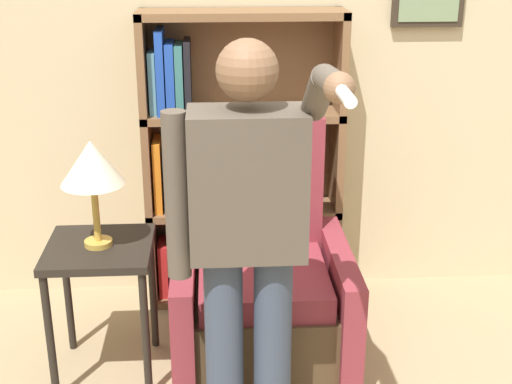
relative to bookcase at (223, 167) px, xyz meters
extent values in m
cube|color=beige|center=(0.31, 0.16, 0.62)|extent=(8.00, 0.06, 2.80)
cube|color=brown|center=(-0.40, -0.02, 0.03)|extent=(0.04, 0.28, 1.61)
cube|color=brown|center=(0.62, -0.02, 0.03)|extent=(0.04, 0.28, 1.61)
cube|color=brown|center=(0.11, 0.12, 0.03)|extent=(1.06, 0.01, 1.61)
cube|color=brown|center=(0.11, -0.02, -0.76)|extent=(1.06, 0.28, 0.04)
cube|color=brown|center=(0.11, -0.02, -0.24)|extent=(1.06, 0.28, 0.04)
cube|color=brown|center=(0.11, -0.02, 0.29)|extent=(1.06, 0.28, 0.04)
cube|color=brown|center=(0.11, -0.02, 0.81)|extent=(1.06, 0.28, 0.04)
cube|color=red|center=(-0.34, -0.02, -0.58)|extent=(0.05, 0.19, 0.31)
cube|color=purple|center=(-0.29, -0.02, -0.58)|extent=(0.04, 0.18, 0.32)
cube|color=#337070|center=(-0.23, -0.02, -0.50)|extent=(0.05, 0.17, 0.47)
cube|color=gold|center=(-0.17, -0.02, -0.55)|extent=(0.06, 0.20, 0.37)
cube|color=black|center=(-0.11, -0.02, -0.52)|extent=(0.04, 0.24, 0.44)
cube|color=orange|center=(-0.35, -0.02, -0.03)|extent=(0.04, 0.21, 0.39)
cube|color=#5B99A8|center=(-0.30, -0.02, -0.05)|extent=(0.03, 0.16, 0.34)
cube|color=red|center=(-0.26, -0.02, -0.04)|extent=(0.05, 0.21, 0.37)
cube|color=orange|center=(-0.21, -0.02, -0.05)|extent=(0.04, 0.24, 0.35)
cube|color=#5B99A8|center=(-0.17, -0.02, -0.02)|extent=(0.04, 0.16, 0.40)
cube|color=#5B99A8|center=(-0.35, -0.02, 0.47)|extent=(0.04, 0.17, 0.32)
cube|color=#1E47B2|center=(-0.31, -0.02, 0.53)|extent=(0.04, 0.23, 0.43)
cube|color=#1E47B2|center=(-0.26, -0.02, 0.50)|extent=(0.04, 0.22, 0.36)
cube|color=#337070|center=(-0.21, -0.02, 0.49)|extent=(0.04, 0.22, 0.35)
cube|color=black|center=(-0.17, -0.02, 0.50)|extent=(0.03, 0.20, 0.37)
cube|color=#4C3823|center=(0.17, -0.68, -0.58)|extent=(0.63, 0.73, 0.40)
cube|color=maroon|center=(0.17, -0.72, -0.32)|extent=(0.59, 0.61, 0.12)
cube|color=maroon|center=(0.17, -0.36, -0.10)|extent=(0.63, 0.16, 0.95)
cube|color=maroon|center=(-0.20, -0.68, -0.48)|extent=(0.10, 0.81, 0.59)
cube|color=maroon|center=(0.53, -0.68, -0.48)|extent=(0.10, 0.81, 0.59)
cylinder|color=#384256|center=(-0.02, -1.24, -0.35)|extent=(0.15, 0.15, 0.86)
cylinder|color=#384256|center=(0.17, -1.24, -0.35)|extent=(0.15, 0.15, 0.86)
cube|color=#51473D|center=(0.07, -1.24, 0.35)|extent=(0.43, 0.24, 0.55)
sphere|color=brown|center=(0.07, -1.24, 0.77)|extent=(0.22, 0.22, 0.22)
cylinder|color=#51473D|center=(-0.18, -1.24, 0.31)|extent=(0.09, 0.09, 0.64)
cylinder|color=#51473D|center=(0.30, -1.35, 0.71)|extent=(0.09, 0.28, 0.23)
cylinder|color=#51473D|center=(0.30, -1.60, 0.80)|extent=(0.08, 0.27, 0.10)
sphere|color=brown|center=(0.30, -1.73, 0.81)|extent=(0.09, 0.09, 0.09)
cylinder|color=white|center=(0.30, -1.82, 0.81)|extent=(0.04, 0.15, 0.04)
cube|color=black|center=(-0.57, -0.72, -0.13)|extent=(0.47, 0.47, 0.04)
cylinder|color=black|center=(-0.78, -0.92, -0.47)|extent=(0.04, 0.04, 0.63)
cylinder|color=black|center=(-0.36, -0.92, -0.47)|extent=(0.04, 0.04, 0.63)
cylinder|color=black|center=(-0.78, -0.51, -0.47)|extent=(0.04, 0.04, 0.63)
cylinder|color=black|center=(-0.36, -0.51, -0.47)|extent=(0.04, 0.04, 0.63)
cylinder|color=gold|center=(-0.57, -0.72, -0.10)|extent=(0.12, 0.12, 0.02)
cylinder|color=gold|center=(-0.57, -0.72, 0.04)|extent=(0.03, 0.03, 0.27)
cone|color=beige|center=(-0.57, -0.72, 0.28)|extent=(0.28, 0.28, 0.20)
camera|label=1|loc=(-0.05, -3.66, 1.24)|focal=50.00mm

